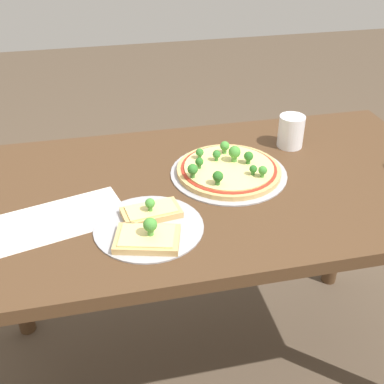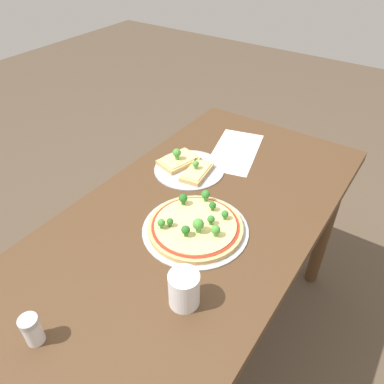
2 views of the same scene
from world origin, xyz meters
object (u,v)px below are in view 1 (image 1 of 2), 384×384
dining_table (208,215)px  drinking_cup (291,131)px  pizza_tray_slice (149,226)px  pizza_tray_whole (228,169)px

dining_table → drinking_cup: drinking_cup is taller
dining_table → drinking_cup: 0.37m
dining_table → pizza_tray_slice: size_ratio=5.22×
dining_table → pizza_tray_whole: size_ratio=4.20×
pizza_tray_whole → pizza_tray_slice: (-0.25, -0.21, -0.00)m
pizza_tray_slice → drinking_cup: drinking_cup is taller
dining_table → pizza_tray_whole: bearing=31.5°
dining_table → pizza_tray_whole: (0.07, 0.04, 0.12)m
pizza_tray_whole → pizza_tray_slice: bearing=-140.5°
pizza_tray_slice → pizza_tray_whole: bearing=39.5°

